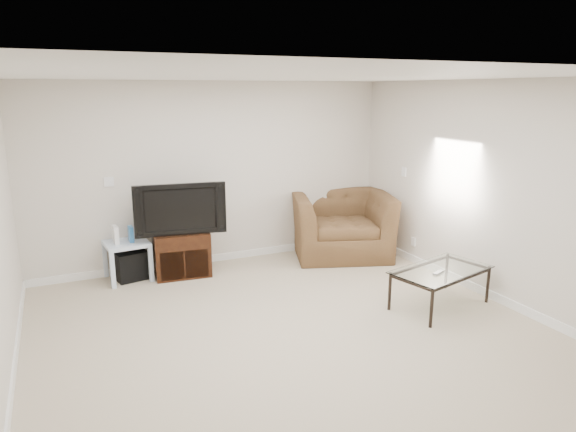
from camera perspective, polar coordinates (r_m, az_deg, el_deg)
name	(u,v)px	position (r m, az deg, el deg)	size (l,w,h in m)	color
floor	(292,334)	(5.27, 0.49, -12.99)	(5.00, 5.00, 0.00)	tan
ceiling	(293,76)	(4.70, 0.56, 15.30)	(5.00, 5.00, 0.00)	white
wall_back	(216,174)	(7.14, -8.04, 4.61)	(5.00, 0.02, 2.50)	silver
wall_right	(491,192)	(6.30, 21.63, 2.53)	(0.02, 5.00, 2.50)	silver
plate_back	(109,182)	(6.87, -19.28, 3.60)	(0.12, 0.02, 0.12)	white
plate_right_switch	(404,172)	(7.46, 12.75, 4.81)	(0.02, 0.09, 0.13)	white
plate_right_outlet	(413,242)	(7.44, 13.75, -2.79)	(0.02, 0.08, 0.12)	white
tv_stand	(182,253)	(6.89, -11.73, -4.09)	(0.70, 0.49, 0.59)	black
dvd_player	(181,240)	(6.79, -11.77, -2.62)	(0.39, 0.28, 0.06)	black
television	(180,208)	(6.70, -11.96, 0.92)	(1.07, 0.21, 0.66)	black
side_table	(128,260)	(6.92, -17.40, -4.74)	(0.52, 0.52, 0.50)	silver
subwoofer	(130,265)	(6.96, -17.15, -5.23)	(0.39, 0.39, 0.39)	black
game_console	(116,235)	(6.77, -18.62, -1.99)	(0.05, 0.17, 0.23)	white
game_case	(131,234)	(6.81, -17.06, -1.92)	(0.05, 0.15, 0.20)	#337FCC
recliner	(341,214)	(7.55, 5.93, 0.25)	(1.41, 0.91, 1.23)	#4B351C
coffee_table	(440,288)	(6.06, 16.50, -7.64)	(1.12, 0.63, 0.44)	black
remote	(439,272)	(5.84, 16.38, -6.04)	(0.18, 0.05, 0.02)	#B2B2B7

